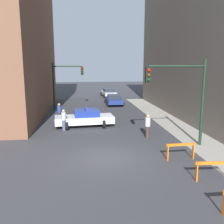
% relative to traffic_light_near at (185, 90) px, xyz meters
% --- Properties ---
extents(ground_plane, '(120.00, 120.00, 0.00)m').
position_rel_traffic_light_near_xyz_m(ground_plane, '(-4.73, -1.20, -3.53)').
color(ground_plane, '#38383D').
extents(sidewalk_right, '(2.40, 44.00, 0.12)m').
position_rel_traffic_light_near_xyz_m(sidewalk_right, '(1.47, -1.20, -3.47)').
color(sidewalk_right, '#9E998E').
rests_on(sidewalk_right, ground_plane).
extents(traffic_light_near, '(3.64, 0.35, 5.20)m').
position_rel_traffic_light_near_xyz_m(traffic_light_near, '(0.00, 0.00, 0.00)').
color(traffic_light_near, black).
rests_on(traffic_light_near, sidewalk_right).
extents(traffic_light_far, '(3.44, 0.35, 5.20)m').
position_rel_traffic_light_near_xyz_m(traffic_light_far, '(-8.03, 14.36, -0.13)').
color(traffic_light_far, black).
rests_on(traffic_light_far, ground_plane).
extents(police_car, '(4.84, 2.61, 1.52)m').
position_rel_traffic_light_near_xyz_m(police_car, '(-5.82, 5.96, -2.81)').
color(police_car, white).
rests_on(police_car, ground_plane).
extents(parked_car_near, '(2.33, 4.33, 1.31)m').
position_rel_traffic_light_near_xyz_m(parked_car_near, '(-2.01, 16.76, -2.86)').
color(parked_car_near, navy).
rests_on(parked_car_near, ground_plane).
extents(parked_car_mid, '(2.49, 4.42, 1.31)m').
position_rel_traffic_light_near_xyz_m(parked_car_mid, '(-1.83, 24.56, -2.86)').
color(parked_car_mid, silver).
rests_on(parked_car_mid, ground_plane).
extents(pedestrian_crossing, '(0.39, 0.39, 1.66)m').
position_rel_traffic_light_near_xyz_m(pedestrian_crossing, '(-7.44, 4.86, -2.67)').
color(pedestrian_crossing, '#474C66').
rests_on(pedestrian_crossing, ground_plane).
extents(pedestrian_corner, '(0.45, 0.45, 1.66)m').
position_rel_traffic_light_near_xyz_m(pedestrian_corner, '(-8.03, 7.92, -2.67)').
color(pedestrian_corner, '#382D23').
rests_on(pedestrian_corner, ground_plane).
extents(pedestrian_sidewalk, '(0.38, 0.38, 1.66)m').
position_rel_traffic_light_near_xyz_m(pedestrian_sidewalk, '(-1.57, 2.22, -2.67)').
color(pedestrian_sidewalk, '#382D23').
rests_on(pedestrian_sidewalk, ground_plane).
extents(barrier_mid, '(1.60, 0.29, 0.90)m').
position_rel_traffic_light_near_xyz_m(barrier_mid, '(-0.44, -4.50, -2.91)').
color(barrier_mid, orange).
rests_on(barrier_mid, ground_plane).
extents(barrier_back, '(1.60, 0.20, 0.90)m').
position_rel_traffic_light_near_xyz_m(barrier_back, '(-0.86, -1.91, -2.91)').
color(barrier_back, orange).
rests_on(barrier_back, ground_plane).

